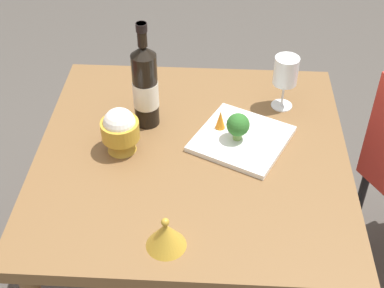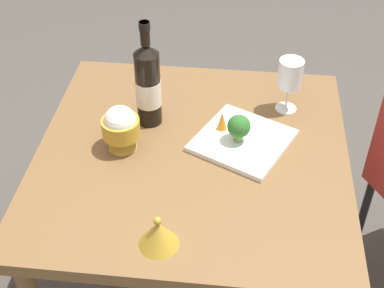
# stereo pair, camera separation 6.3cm
# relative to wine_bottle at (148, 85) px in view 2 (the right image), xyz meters

# --- Properties ---
(dining_table) EXTENTS (0.90, 0.90, 0.74)m
(dining_table) POSITION_rel_wine_bottle_xyz_m (0.15, -0.13, -0.22)
(dining_table) COLOR brown
(dining_table) RESTS_ON ground_plane
(wine_bottle) EXTENTS (0.08, 0.08, 0.34)m
(wine_bottle) POSITION_rel_wine_bottle_xyz_m (0.00, 0.00, 0.00)
(wine_bottle) COLOR black
(wine_bottle) RESTS_ON dining_table
(wine_glass) EXTENTS (0.08, 0.08, 0.18)m
(wine_glass) POSITION_rel_wine_bottle_xyz_m (0.42, 0.11, -0.01)
(wine_glass) COLOR white
(wine_glass) RESTS_ON dining_table
(rice_bowl) EXTENTS (0.11, 0.11, 0.14)m
(rice_bowl) POSITION_rel_wine_bottle_xyz_m (-0.06, -0.13, -0.06)
(rice_bowl) COLOR gold
(rice_bowl) RESTS_ON dining_table
(rice_bowl_lid) EXTENTS (0.10, 0.10, 0.09)m
(rice_bowl_lid) POSITION_rel_wine_bottle_xyz_m (0.10, -0.48, -0.10)
(rice_bowl_lid) COLOR gold
(rice_bowl_lid) RESTS_ON dining_table
(serving_plate) EXTENTS (0.33, 0.33, 0.02)m
(serving_plate) POSITION_rel_wine_bottle_xyz_m (0.29, -0.07, -0.13)
(serving_plate) COLOR white
(serving_plate) RESTS_ON dining_table
(broccoli_floret) EXTENTS (0.07, 0.07, 0.09)m
(broccoli_floret) POSITION_rel_wine_bottle_xyz_m (0.28, -0.08, -0.07)
(broccoli_floret) COLOR #729E4C
(broccoli_floret) RESTS_ON serving_plate
(carrot_garnish_left) EXTENTS (0.03, 0.03, 0.06)m
(carrot_garnish_left) POSITION_rel_wine_bottle_xyz_m (0.22, -0.03, -0.09)
(carrot_garnish_left) COLOR orange
(carrot_garnish_left) RESTS_ON serving_plate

